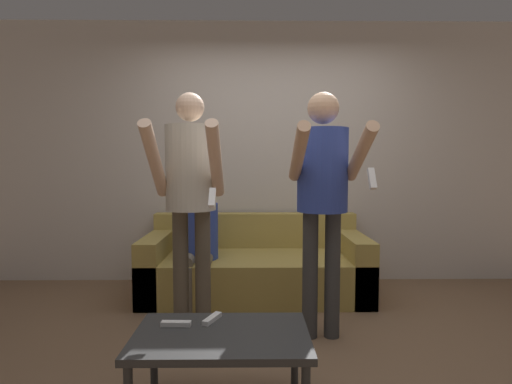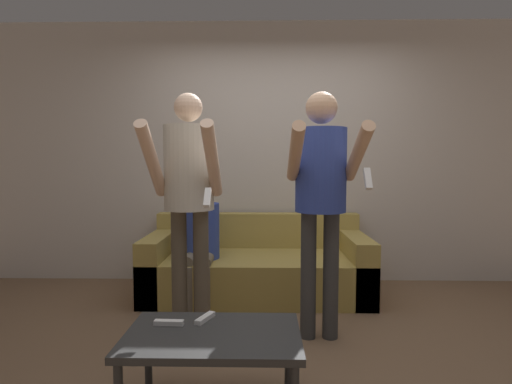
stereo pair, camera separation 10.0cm
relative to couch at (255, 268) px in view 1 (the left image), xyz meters
name	(u,v)px [view 1 (the left image)]	position (x,y,z in m)	size (l,w,h in m)	color
ground_plane	(288,354)	(0.20, -1.22, -0.25)	(14.00, 14.00, 0.00)	brown
wall_back	(274,153)	(0.20, 0.48, 1.10)	(6.40, 0.06, 2.70)	beige
couch	(255,268)	(0.00, 0.00, 0.00)	(2.05, 0.91, 0.73)	#AD9347
person_standing_left	(191,185)	(-0.46, -0.98, 0.84)	(0.47, 0.69, 1.73)	brown
person_standing_right	(323,184)	(0.46, -0.98, 0.85)	(0.47, 0.72, 1.73)	#383838
person_seated	(199,236)	(-0.51, -0.21, 0.34)	(0.33, 0.54, 1.10)	#6B6051
coffee_table	(221,342)	(-0.18, -1.86, 0.13)	(0.85, 0.52, 0.42)	#2D2D2D
remote_near	(176,324)	(-0.42, -1.77, 0.18)	(0.15, 0.04, 0.02)	white
remote_far	(212,319)	(-0.24, -1.71, 0.18)	(0.09, 0.15, 0.02)	white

